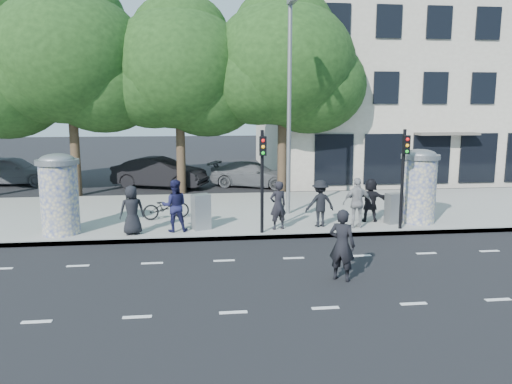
{
  "coord_description": "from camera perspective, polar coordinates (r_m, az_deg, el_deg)",
  "views": [
    {
      "loc": [
        -2.69,
        -12.16,
        4.34
      ],
      "look_at": [
        -0.84,
        3.5,
        1.59
      ],
      "focal_mm": 35.0,
      "sensor_mm": 36.0,
      "label": 1
    }
  ],
  "objects": [
    {
      "name": "tree_center",
      "position": [
        24.9,
        3.08,
        14.43
      ],
      "size": [
        7.0,
        7.0,
        9.3
      ],
      "color": "#38281C",
      "rests_on": "ground"
    },
    {
      "name": "ped_a",
      "position": [
        16.78,
        -14.0,
        -2.02
      ],
      "size": [
        0.9,
        0.71,
        1.62
      ],
      "primitive_type": "imported",
      "rotation": [
        0.0,
        0.0,
        3.41
      ],
      "color": "black",
      "rests_on": "sidewalk"
    },
    {
      "name": "ground",
      "position": [
        13.19,
        5.49,
        -9.36
      ],
      "size": [
        120.0,
        120.0,
        0.0
      ],
      "primitive_type": "plane",
      "color": "black",
      "rests_on": "ground"
    },
    {
      "name": "ped_d",
      "position": [
        17.48,
        7.32,
        -1.3
      ],
      "size": [
        1.15,
        0.79,
        1.64
      ],
      "primitive_type": "imported",
      "rotation": [
        0.0,
        0.0,
        3.32
      ],
      "color": "black",
      "rests_on": "sidewalk"
    },
    {
      "name": "street_lamp",
      "position": [
        19.12,
        3.86,
        11.24
      ],
      "size": [
        0.25,
        0.93,
        8.0
      ],
      "color": "slate",
      "rests_on": "sidewalk"
    },
    {
      "name": "man_road",
      "position": [
        12.65,
        9.8,
        -5.98
      ],
      "size": [
        0.79,
        0.74,
        1.82
      ],
      "primitive_type": "imported",
      "rotation": [
        0.0,
        0.0,
        2.54
      ],
      "color": "black",
      "rests_on": "ground"
    },
    {
      "name": "sidewalk",
      "position": [
        20.3,
        1.04,
        -2.23
      ],
      "size": [
        40.0,
        8.0,
        0.15
      ],
      "primitive_type": "cube",
      "color": "gray",
      "rests_on": "ground"
    },
    {
      "name": "bicycle",
      "position": [
        18.84,
        -10.24,
        -1.7
      ],
      "size": [
        1.0,
        1.82,
        0.91
      ],
      "primitive_type": "imported",
      "rotation": [
        0.0,
        0.0,
        1.81
      ],
      "color": "black",
      "rests_on": "sidewalk"
    },
    {
      "name": "traffic_pole_near",
      "position": [
        16.23,
        0.73,
        2.43
      ],
      "size": [
        0.22,
        0.31,
        3.4
      ],
      "color": "black",
      "rests_on": "sidewalk"
    },
    {
      "name": "ad_column_left",
      "position": [
        17.49,
        -21.58,
        -0.02
      ],
      "size": [
        1.36,
        1.36,
        2.65
      ],
      "color": "beige",
      "rests_on": "sidewalk"
    },
    {
      "name": "tree_mid_left",
      "position": [
        25.43,
        -20.56,
        14.16
      ],
      "size": [
        7.2,
        7.2,
        9.57
      ],
      "color": "#38281C",
      "rests_on": "ground"
    },
    {
      "name": "traffic_pole_far",
      "position": [
        17.51,
        16.52,
        2.57
      ],
      "size": [
        0.22,
        0.31,
        3.4
      ],
      "color": "black",
      "rests_on": "sidewalk"
    },
    {
      "name": "car_left",
      "position": [
        30.53,
        -26.11,
        2.24
      ],
      "size": [
        2.13,
        4.81,
        1.61
      ],
      "primitive_type": "imported",
      "rotation": [
        0.0,
        0.0,
        1.52
      ],
      "color": "slate",
      "rests_on": "ground"
    },
    {
      "name": "building",
      "position": [
        35.39,
        18.22,
        12.1
      ],
      "size": [
        20.3,
        15.85,
        12.0
      ],
      "color": "#ABA08F",
      "rests_on": "ground"
    },
    {
      "name": "tree_near_left",
      "position": [
        24.93,
        -8.83,
        13.75
      ],
      "size": [
        6.8,
        6.8,
        8.97
      ],
      "color": "#38281C",
      "rests_on": "ground"
    },
    {
      "name": "ped_e",
      "position": [
        17.5,
        11.51,
        -1.23
      ],
      "size": [
        1.03,
        0.6,
        1.75
      ],
      "primitive_type": "imported",
      "rotation": [
        0.0,
        0.0,
        3.12
      ],
      "color": "gray",
      "rests_on": "sidewalk"
    },
    {
      "name": "ped_b",
      "position": [
        16.96,
        2.53,
        -1.53
      ],
      "size": [
        0.69,
        0.56,
        1.66
      ],
      "primitive_type": "imported",
      "rotation": [
        0.0,
        0.0,
        3.43
      ],
      "color": "black",
      "rests_on": "sidewalk"
    },
    {
      "name": "ped_f",
      "position": [
        18.56,
        12.92,
        -0.9
      ],
      "size": [
        1.55,
        0.81,
        1.59
      ],
      "primitive_type": "imported",
      "rotation": [
        0.0,
        0.0,
        2.94
      ],
      "color": "black",
      "rests_on": "sidewalk"
    },
    {
      "name": "curb",
      "position": [
        16.5,
        2.89,
        -5.09
      ],
      "size": [
        40.0,
        0.1,
        0.16
      ],
      "primitive_type": "cube",
      "color": "slate",
      "rests_on": "ground"
    },
    {
      "name": "car_mid",
      "position": [
        26.89,
        -10.95,
        2.17
      ],
      "size": [
        3.29,
        5.2,
        1.62
      ],
      "primitive_type": "imported",
      "rotation": [
        0.0,
        0.0,
        1.22
      ],
      "color": "black",
      "rests_on": "ground"
    },
    {
      "name": "lane_dash_far",
      "position": [
        14.49,
        4.32,
        -7.54
      ],
      "size": [
        32.0,
        0.12,
        0.01
      ],
      "primitive_type": "cube",
      "color": "silver",
      "rests_on": "ground"
    },
    {
      "name": "lane_dash_near",
      "position": [
        11.19,
        7.93,
        -12.99
      ],
      "size": [
        32.0,
        0.12,
        0.01
      ],
      "primitive_type": "cube",
      "color": "silver",
      "rests_on": "ground"
    },
    {
      "name": "cabinet_right",
      "position": [
        18.5,
        15.43,
        -1.82
      ],
      "size": [
        0.6,
        0.5,
        1.09
      ],
      "primitive_type": "cube",
      "rotation": [
        0.0,
        0.0,
        0.26
      ],
      "color": "slate",
      "rests_on": "sidewalk"
    },
    {
      "name": "car_right",
      "position": [
        26.85,
        -0.42,
        2.03
      ],
      "size": [
        3.35,
        4.94,
        1.33
      ],
      "primitive_type": "imported",
      "rotation": [
        0.0,
        0.0,
        1.21
      ],
      "color": "slate",
      "rests_on": "ground"
    },
    {
      "name": "ad_column_right",
      "position": [
        18.83,
        18.14,
        0.84
      ],
      "size": [
        1.36,
        1.36,
        2.65
      ],
      "color": "beige",
      "rests_on": "sidewalk"
    },
    {
      "name": "cabinet_left",
      "position": [
        17.09,
        -6.3,
        -2.27
      ],
      "size": [
        0.69,
        0.6,
        1.21
      ],
      "primitive_type": "cube",
      "rotation": [
        0.0,
        0.0,
        0.37
      ],
      "color": "gray",
      "rests_on": "sidewalk"
    },
    {
      "name": "ped_c",
      "position": [
        16.87,
        -9.29,
        -1.56
      ],
      "size": [
        0.87,
        0.69,
        1.76
      ],
      "primitive_type": "imported",
      "rotation": [
        0.0,
        0.0,
        3.17
      ],
      "color": "#18193D",
      "rests_on": "sidewalk"
    }
  ]
}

